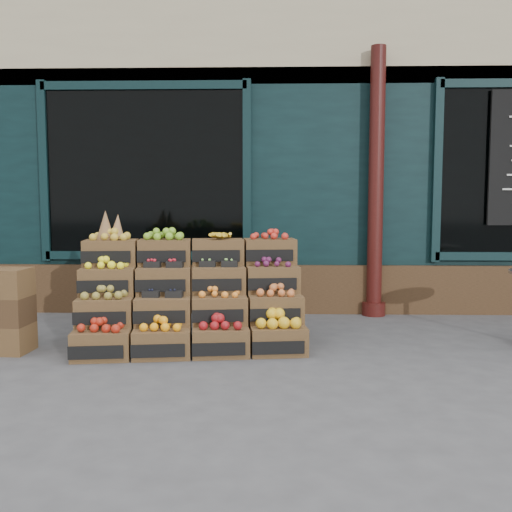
{
  "coord_description": "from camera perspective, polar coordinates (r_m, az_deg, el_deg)",
  "views": [
    {
      "loc": [
        -0.05,
        -4.85,
        1.37
      ],
      "look_at": [
        -0.2,
        0.7,
        0.85
      ],
      "focal_mm": 40.0,
      "sensor_mm": 36.0,
      "label": 1
    }
  ],
  "objects": [
    {
      "name": "crate_display",
      "position": [
        5.54,
        -6.5,
        -4.76
      ],
      "size": [
        2.18,
        1.26,
        1.3
      ],
      "rotation": [
        0.0,
        0.0,
        0.13
      ],
      "color": "brown",
      "rests_on": "ground"
    },
    {
      "name": "shop_facade",
      "position": [
        10.01,
        1.89,
        11.25
      ],
      "size": [
        12.0,
        6.24,
        4.8
      ],
      "color": "black",
      "rests_on": "ground"
    },
    {
      "name": "spare_crates",
      "position": [
        5.74,
        -24.17,
        -5.0
      ],
      "size": [
        0.53,
        0.38,
        0.77
      ],
      "rotation": [
        0.0,
        0.0,
        -0.05
      ],
      "color": "brown",
      "rests_on": "ground"
    },
    {
      "name": "ground",
      "position": [
        5.04,
        2.09,
        -10.43
      ],
      "size": [
        60.0,
        60.0,
        0.0
      ],
      "primitive_type": "plane",
      "color": "#464649",
      "rests_on": "ground"
    },
    {
      "name": "shopkeeper",
      "position": [
        7.96,
        -10.44,
        3.22
      ],
      "size": [
        0.85,
        0.61,
        2.17
      ],
      "primitive_type": "imported",
      "rotation": [
        0.0,
        0.0,
        3.02
      ],
      "color": "#144723",
      "rests_on": "ground"
    }
  ]
}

